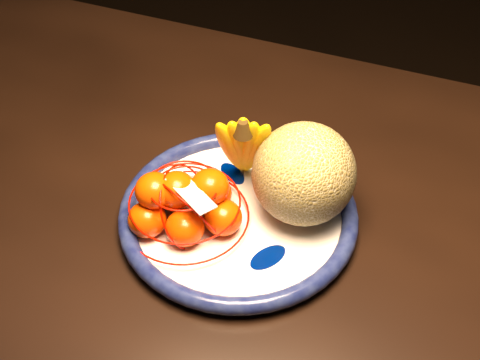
% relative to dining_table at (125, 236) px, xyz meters
% --- Properties ---
extents(dining_table, '(1.62, 1.10, 0.76)m').
position_rel_dining_table_xyz_m(dining_table, '(0.00, 0.00, 0.00)').
color(dining_table, black).
rests_on(dining_table, ground).
extents(fruit_bowl, '(0.32, 0.32, 0.03)m').
position_rel_dining_table_xyz_m(fruit_bowl, '(0.18, -0.00, 0.09)').
color(fruit_bowl, white).
rests_on(fruit_bowl, dining_table).
extents(cantaloupe, '(0.14, 0.14, 0.14)m').
position_rel_dining_table_xyz_m(cantaloupe, '(0.26, 0.03, 0.16)').
color(cantaloupe, olive).
rests_on(cantaloupe, fruit_bowl).
extents(banana_bunch, '(0.10, 0.09, 0.15)m').
position_rel_dining_table_xyz_m(banana_bunch, '(0.17, 0.06, 0.17)').
color(banana_bunch, yellow).
rests_on(banana_bunch, fruit_bowl).
extents(mandarin_bag, '(0.19, 0.19, 0.11)m').
position_rel_dining_table_xyz_m(mandarin_bag, '(0.11, -0.03, 0.13)').
color(mandarin_bag, '#FD4800').
rests_on(mandarin_bag, fruit_bowl).
extents(price_tag, '(0.07, 0.07, 0.01)m').
position_rel_dining_table_xyz_m(price_tag, '(0.12, -0.04, 0.17)').
color(price_tag, white).
rests_on(price_tag, mandarin_bag).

